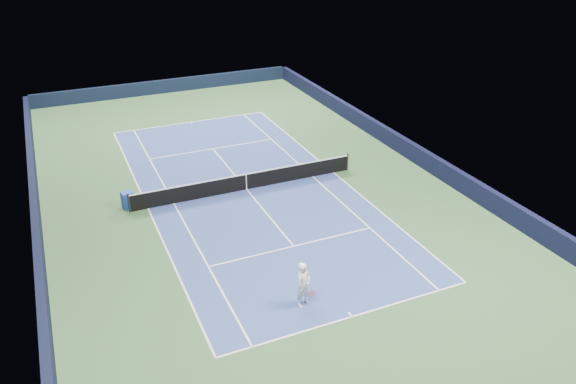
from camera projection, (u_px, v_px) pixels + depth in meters
name	position (u px, v px, depth m)	size (l,w,h in m)	color
ground	(247.00, 189.00, 31.32)	(40.00, 40.00, 0.00)	#30532D
wall_far	(166.00, 86.00, 47.21)	(22.00, 0.35, 1.10)	black
wall_right	(410.00, 150.00, 34.95)	(0.35, 40.00, 1.10)	black
wall_left	(36.00, 220.00, 27.19)	(0.35, 40.00, 1.10)	black
court_surface	(247.00, 189.00, 31.32)	(10.97, 23.77, 0.01)	navy
baseline_far	(191.00, 122.00, 40.99)	(10.97, 0.08, 0.00)	white
baseline_near	(352.00, 317.00, 21.64)	(10.97, 0.08, 0.00)	white
sideline_doubles_right	(333.00, 172.00, 33.29)	(0.08, 23.77, 0.00)	white
sideline_doubles_left	(148.00, 208.00, 29.35)	(0.08, 23.77, 0.00)	white
sideline_singles_right	(313.00, 176.00, 32.79)	(0.08, 23.77, 0.00)	white
sideline_singles_left	(174.00, 203.00, 29.84)	(0.08, 23.77, 0.00)	white
service_line_far	(213.00, 149.00, 36.53)	(8.23, 0.08, 0.00)	white
service_line_near	(294.00, 246.00, 26.11)	(8.23, 0.08, 0.00)	white
center_service_line	(247.00, 189.00, 31.32)	(0.08, 12.80, 0.00)	white
center_mark_far	(191.00, 123.00, 40.87)	(0.08, 0.30, 0.00)	white
center_mark_near	(350.00, 314.00, 21.77)	(0.08, 0.30, 0.00)	white
tennis_net	(246.00, 181.00, 31.09)	(12.90, 0.10, 1.07)	black
sponsor_cube	(128.00, 200.00, 29.25)	(0.64, 0.59, 0.90)	blue
tennis_player	(304.00, 285.00, 21.88)	(0.91, 1.38, 2.43)	white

